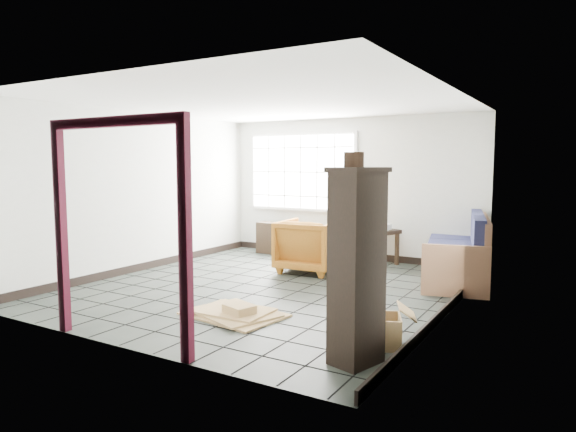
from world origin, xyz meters
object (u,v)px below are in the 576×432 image
Objects in this scene: futon_sofa at (461,256)px; armchair at (309,243)px; side_table at (379,236)px; tall_shelf at (357,265)px.

futon_sofa is 2.58× the size of armchair.
side_table is at bearing 149.64° from futon_sofa.
tall_shelf is (-0.07, -3.87, 0.51)m from futon_sofa.
side_table is 4.61m from tall_shelf.
futon_sofa is 3.35× the size of side_table.
futon_sofa is at bearing -18.17° from side_table.
armchair is at bearing -175.97° from futon_sofa.
armchair is 1.38m from side_table.
tall_shelf is (1.43, -4.36, 0.37)m from side_table.
side_table is (0.76, 1.15, 0.04)m from armchair.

